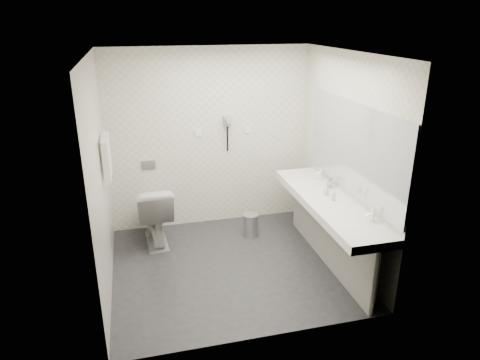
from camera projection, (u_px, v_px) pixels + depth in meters
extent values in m
plane|color=#242428|center=(231.00, 266.00, 5.31)|extent=(2.80, 2.80, 0.00)
plane|color=silver|center=(229.00, 53.00, 4.43)|extent=(2.80, 2.80, 0.00)
plane|color=silver|center=(209.00, 139.00, 6.05)|extent=(2.80, 0.00, 2.80)
plane|color=silver|center=(265.00, 218.00, 3.69)|extent=(2.80, 0.00, 2.80)
plane|color=silver|center=(100.00, 180.00, 4.55)|extent=(0.00, 2.60, 2.60)
plane|color=silver|center=(345.00, 160.00, 5.19)|extent=(0.00, 2.60, 2.60)
cube|color=white|center=(328.00, 203.00, 5.11)|extent=(0.55, 2.20, 0.10)
cube|color=gray|center=(327.00, 235.00, 5.26)|extent=(0.03, 2.15, 0.75)
cylinder|color=silver|center=(375.00, 282.00, 4.33)|extent=(0.06, 0.06, 0.75)
cylinder|color=silver|center=(298.00, 201.00, 6.21)|extent=(0.06, 0.06, 0.75)
cube|color=#B2BCC6|center=(353.00, 148.00, 4.94)|extent=(0.02, 2.20, 1.05)
ellipsoid|color=white|center=(355.00, 224.00, 4.51)|extent=(0.40, 0.31, 0.05)
ellipsoid|color=white|center=(307.00, 181.00, 5.69)|extent=(0.40, 0.31, 0.05)
cylinder|color=silver|center=(373.00, 214.00, 4.52)|extent=(0.04, 0.04, 0.15)
cylinder|color=silver|center=(321.00, 173.00, 5.70)|extent=(0.04, 0.04, 0.15)
imported|color=white|center=(326.00, 191.00, 5.18)|extent=(0.07, 0.07, 0.11)
imported|color=white|center=(334.00, 196.00, 5.03)|extent=(0.05, 0.05, 0.12)
cylinder|color=silver|center=(330.00, 183.00, 5.40)|extent=(0.07, 0.07, 0.12)
cylinder|color=silver|center=(330.00, 182.00, 5.47)|extent=(0.07, 0.07, 0.10)
imported|color=white|center=(154.00, 214.00, 5.74)|extent=(0.50, 0.83, 0.82)
cube|color=#B2B5BA|center=(149.00, 165.00, 5.95)|extent=(0.18, 0.02, 0.12)
cylinder|color=#B2B5BA|center=(250.00, 225.00, 6.01)|extent=(0.25, 0.25, 0.30)
cylinder|color=#B2B5BA|center=(251.00, 215.00, 5.96)|extent=(0.21, 0.21, 0.02)
cylinder|color=silver|center=(104.00, 138.00, 4.96)|extent=(0.02, 0.62, 0.02)
cube|color=silver|center=(106.00, 160.00, 4.91)|extent=(0.07, 0.24, 0.48)
cube|color=silver|center=(107.00, 153.00, 5.16)|extent=(0.07, 0.24, 0.48)
cube|color=#939498|center=(227.00, 121.00, 5.99)|extent=(0.10, 0.04, 0.14)
cylinder|color=#939498|center=(228.00, 120.00, 5.92)|extent=(0.08, 0.14, 0.08)
cylinder|color=black|center=(228.00, 139.00, 6.07)|extent=(0.02, 0.02, 0.35)
cube|color=white|center=(198.00, 133.00, 5.97)|extent=(0.09, 0.02, 0.09)
cube|color=white|center=(248.00, 130.00, 6.13)|extent=(0.09, 0.02, 0.09)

